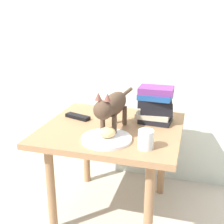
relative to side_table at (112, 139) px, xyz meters
name	(u,v)px	position (x,y,z in m)	size (l,w,h in m)	color
ground_plane	(112,209)	(0.00, 0.00, -0.45)	(6.00, 6.00, 0.00)	#B2A899
back_panel	(133,9)	(0.00, 0.45, 0.65)	(4.00, 0.04, 2.20)	silver
side_table	(112,139)	(0.00, 0.00, 0.00)	(0.71, 0.66, 0.52)	#9E724C
plate	(106,139)	(0.02, -0.17, 0.08)	(0.24, 0.24, 0.01)	white
bread_roll	(107,133)	(0.03, -0.17, 0.11)	(0.08, 0.06, 0.05)	#E0BC7A
cat	(112,106)	(0.02, -0.06, 0.20)	(0.11, 0.48, 0.23)	#4C3828
book_stack	(155,105)	(0.20, 0.13, 0.17)	(0.20, 0.15, 0.20)	black
candle_jar	(146,140)	(0.21, -0.21, 0.11)	(0.07, 0.07, 0.08)	silver
tv_remote	(78,117)	(-0.22, 0.06, 0.08)	(0.15, 0.04, 0.02)	black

